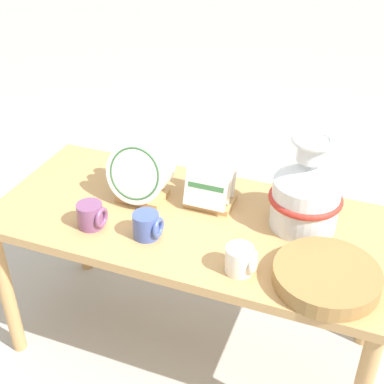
% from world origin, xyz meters
% --- Properties ---
extents(ground_plane, '(14.00, 14.00, 0.00)m').
position_xyz_m(ground_plane, '(0.00, 0.00, 0.00)').
color(ground_plane, '#B2ADA3').
extents(display_table, '(1.44, 0.65, 0.66)m').
position_xyz_m(display_table, '(0.00, 0.00, 0.58)').
color(display_table, tan).
rests_on(display_table, ground_plane).
extents(ceramic_vase, '(0.25, 0.25, 0.34)m').
position_xyz_m(ceramic_vase, '(0.38, 0.10, 0.80)').
color(ceramic_vase, silver).
rests_on(ceramic_vase, display_table).
extents(dish_rack_round_plates, '(0.23, 0.18, 0.25)m').
position_xyz_m(dish_rack_round_plates, '(-0.22, 0.04, 0.76)').
color(dish_rack_round_plates, tan).
rests_on(dish_rack_round_plates, display_table).
extents(dish_rack_square_plates, '(0.17, 0.16, 0.18)m').
position_xyz_m(dish_rack_square_plates, '(0.03, 0.11, 0.72)').
color(dish_rack_square_plates, tan).
rests_on(dish_rack_square_plates, display_table).
extents(wicker_charger_stack, '(0.33, 0.33, 0.05)m').
position_xyz_m(wicker_charger_stack, '(0.50, -0.17, 0.69)').
color(wicker_charger_stack, olive).
rests_on(wicker_charger_stack, display_table).
extents(mug_cobalt_glaze, '(0.10, 0.09, 0.09)m').
position_xyz_m(mug_cobalt_glaze, '(-0.10, -0.15, 0.70)').
color(mug_cobalt_glaze, '#42569E').
rests_on(mug_cobalt_glaze, display_table).
extents(mug_plum_glaze, '(0.10, 0.09, 0.09)m').
position_xyz_m(mug_plum_glaze, '(-0.31, -0.17, 0.70)').
color(mug_plum_glaze, '#7A4770').
rests_on(mug_plum_glaze, display_table).
extents(mug_cream_glaze, '(0.10, 0.09, 0.09)m').
position_xyz_m(mug_cream_glaze, '(0.24, -0.21, 0.70)').
color(mug_cream_glaze, silver).
rests_on(mug_cream_glaze, display_table).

